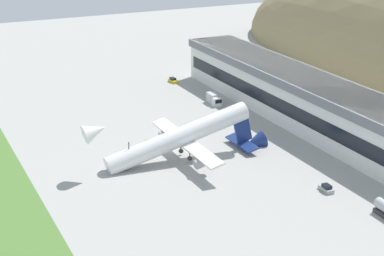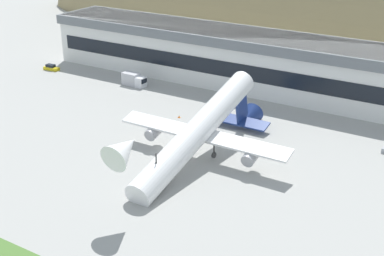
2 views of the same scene
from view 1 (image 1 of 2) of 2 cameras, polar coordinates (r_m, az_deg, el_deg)
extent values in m
plane|color=#9E9E99|center=(160.60, -2.07, -1.92)|extent=(379.63, 379.63, 0.00)
cube|color=white|center=(180.64, 9.76, 2.57)|extent=(111.74, 15.18, 13.40)
cube|color=slate|center=(179.10, 9.86, 4.25)|extent=(112.94, 16.38, 2.40)
cube|color=black|center=(176.69, 7.71, 2.06)|extent=(107.27, 0.16, 3.75)
cylinder|color=white|center=(152.25, -1.21, -0.86)|extent=(4.58, 36.88, 13.05)
cone|color=white|center=(143.90, -8.62, -0.28)|extent=(4.49, 5.95, 5.54)
cone|color=navy|center=(163.13, 5.47, -1.37)|extent=(4.49, 6.84, 5.76)
cube|color=navy|center=(159.49, 4.44, 0.27)|extent=(0.50, 6.18, 10.01)
cube|color=navy|center=(161.24, 4.46, -1.29)|extent=(11.91, 3.20, 1.10)
cube|color=white|center=(153.39, -0.60, -1.19)|extent=(33.78, 3.61, 1.28)
cylinder|color=#9E9EA3|center=(162.34, -2.28, -0.51)|extent=(2.30, 4.04, 3.08)
cylinder|color=#9E9EA3|center=(145.25, 0.91, -3.05)|extent=(2.30, 4.04, 3.08)
cylinder|color=#2D2D2D|center=(156.38, -0.99, -1.69)|extent=(0.28, 0.28, 2.20)
cylinder|color=#2D2D2D|center=(156.79, -0.98, -2.06)|extent=(0.45, 1.10, 1.10)
cylinder|color=#2D2D2D|center=(152.14, -0.19, -2.32)|extent=(0.28, 0.28, 2.20)
cylinder|color=#2D2D2D|center=(152.56, -0.19, -2.71)|extent=(0.45, 1.10, 1.10)
cylinder|color=#2D2D2D|center=(147.90, -5.64, -1.62)|extent=(0.22, 0.22, 1.98)
cylinder|color=#2D2D2D|center=(148.27, -5.62, -1.97)|extent=(0.30, 0.82, 0.82)
cube|color=#999EA3|center=(141.27, 11.83, -5.36)|extent=(3.85, 1.86, 0.88)
cube|color=black|center=(140.79, 11.90, -5.09)|extent=(2.14, 1.53, 0.72)
cube|color=gold|center=(218.46, -1.69, 4.20)|extent=(4.58, 2.03, 0.86)
cube|color=black|center=(218.44, -1.72, 4.41)|extent=(2.56, 1.63, 0.71)
cube|color=silver|center=(193.27, 2.25, 2.32)|extent=(2.15, 2.58, 2.52)
cube|color=black|center=(192.23, 2.38, 2.36)|extent=(0.17, 2.12, 1.11)
cube|color=#B7B7BC|center=(195.94, 1.85, 2.66)|extent=(4.46, 2.68, 3.10)
cube|color=orange|center=(172.28, 1.62, -0.35)|extent=(0.52, 0.52, 0.03)
cone|color=orange|center=(172.18, 1.63, -0.26)|extent=(0.40, 0.40, 0.55)
camera|label=2|loc=(88.28, -35.35, 5.73)|focal=50.00mm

